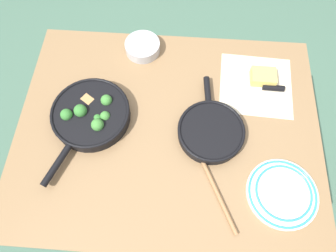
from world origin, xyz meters
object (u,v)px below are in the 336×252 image
skillet_eggs (211,131)px  grater_knife (263,87)px  wooden_spoon (206,169)px  cheese_block (263,77)px  prep_bowl_steel (143,47)px  skillet_broccoli (90,114)px  dinner_plate_stack (283,193)px

skillet_eggs → grater_knife: 0.30m
wooden_spoon → cheese_block: 0.45m
wooden_spoon → prep_bowl_steel: (-0.28, 0.51, 0.01)m
skillet_broccoli → grater_knife: size_ratio=1.84×
wooden_spoon → dinner_plate_stack: 0.27m
wooden_spoon → dinner_plate_stack: dinner_plate_stack is taller
skillet_eggs → wooden_spoon: skillet_eggs is taller
skillet_broccoli → skillet_eggs: bearing=107.0°
grater_knife → cheese_block: (-0.00, 0.04, 0.01)m
skillet_broccoli → grater_knife: skillet_broccoli is taller
skillet_eggs → wooden_spoon: bearing=169.7°
grater_knife → skillet_broccoli: bearing=16.9°
skillet_eggs → dinner_plate_stack: bearing=-135.3°
skillet_broccoli → wooden_spoon: skillet_broccoli is taller
wooden_spoon → cheese_block: cheese_block is taller
cheese_block → prep_bowl_steel: (-0.49, 0.12, 0.00)m
cheese_block → wooden_spoon: bearing=-119.3°
dinner_plate_stack → cheese_block: bearing=94.9°
wooden_spoon → cheese_block: size_ratio=3.65×
skillet_eggs → dinner_plate_stack: 0.32m
grater_knife → skillet_eggs: bearing=47.4°
skillet_broccoli → skillet_eggs: (0.45, -0.03, -0.01)m
skillet_broccoli → dinner_plate_stack: 0.73m
cheese_block → prep_bowl_steel: bearing=166.7°
dinner_plate_stack → prep_bowl_steel: prep_bowl_steel is taller
prep_bowl_steel → wooden_spoon: bearing=-61.4°
cheese_block → prep_bowl_steel: 0.51m
skillet_broccoli → prep_bowl_steel: size_ratio=2.97×
skillet_eggs → grater_knife: size_ratio=1.51×
skillet_broccoli → skillet_eggs: 0.45m
skillet_eggs → cheese_block: (0.21, 0.25, -0.00)m
prep_bowl_steel → dinner_plate_stack: bearing=-47.1°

